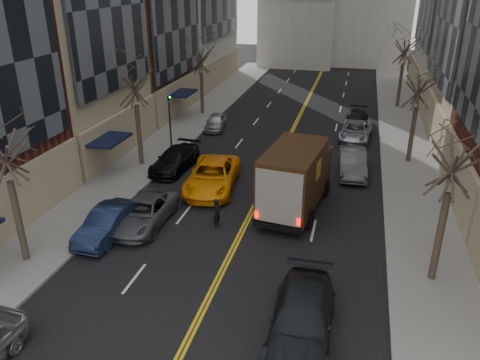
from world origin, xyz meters
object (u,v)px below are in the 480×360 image
object	(u,v)px
taxi	(212,176)
pedestrian	(217,213)
observer_sedan	(302,319)
ups_truck	(296,178)

from	to	relation	value
taxi	pedestrian	size ratio (longest dim) A/B	3.79
observer_sedan	taxi	xyz separation A→B (m)	(-6.88, 11.35, 0.04)
ups_truck	pedestrian	xyz separation A→B (m)	(-3.55, -2.97, -1.09)
ups_truck	pedestrian	world-z (taller)	ups_truck
pedestrian	observer_sedan	bearing A→B (deg)	-136.77
pedestrian	taxi	bearing A→B (deg)	26.54
observer_sedan	taxi	bearing A→B (deg)	120.28
ups_truck	observer_sedan	distance (m)	10.08
observer_sedan	pedestrian	bearing A→B (deg)	126.16
observer_sedan	pedestrian	distance (m)	8.66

